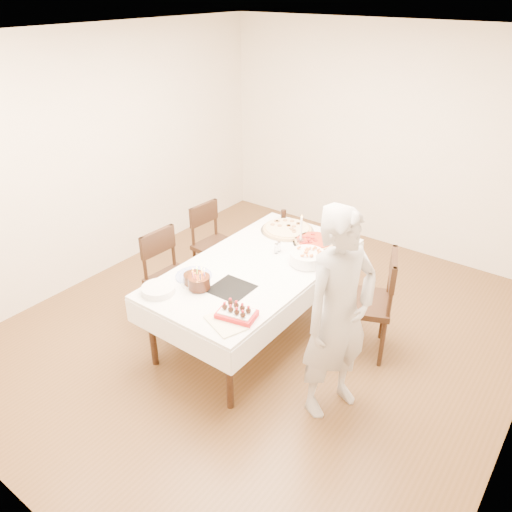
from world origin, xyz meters
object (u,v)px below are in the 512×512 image
Objects in this scene: chair_right_savory at (363,302)px; cola_glass at (284,215)px; layer_cake at (194,279)px; chair_left_dessert at (175,280)px; strawberry_box at (237,314)px; pizza_white at (287,229)px; birthday_cake at (199,279)px; chair_left_savory at (218,247)px; taper_candle at (301,230)px; pizza_pepperoni at (315,241)px; pasta_bowl at (307,258)px; dining_table at (256,299)px; person at (338,316)px.

cola_glass is at bearing 131.23° from chair_right_savory.
layer_cake is at bearing -85.59° from cola_glass.
chair_left_dessert is 1.21m from strawberry_box.
pizza_white is 1.38m from birthday_cake.
chair_left_savory is at bearing -134.68° from cola_glass.
taper_candle is at bearing -129.44° from chair_left_dessert.
pizza_pepperoni is 1.32× the size of pasta_bowl.
birthday_cake is (-0.15, -0.61, 0.47)m from dining_table.
cola_glass is at bearing 97.49° from birthday_cake.
birthday_cake is at bearing -19.79° from layer_cake.
person is 7.58× the size of layer_cake.
pasta_bowl is at bearing -146.15° from chair_left_dessert.
chair_left_dessert is 2.25× the size of pizza_pepperoni.
chair_left_savory is 3.14× the size of strawberry_box.
layer_cake is 0.77× the size of strawberry_box.
dining_table is 4.95× the size of pizza_pepperoni.
chair_right_savory is (0.93, 0.36, 0.14)m from dining_table.
strawberry_box reaches higher than dining_table.
chair_right_savory is 1.46m from cola_glass.
chair_right_savory is 4.46× the size of layer_cake.
chair_left_savory is 2.86× the size of pasta_bowl.
pizza_white is 2.95× the size of birthday_cake.
chair_right_savory is 0.86m from person.
chair_right_savory is at bearing -25.80° from cola_glass.
chair_left_dessert is at bearing 155.87° from birthday_cake.
chair_left_savory is 0.81m from cola_glass.
person is 1.38m from taper_candle.
pasta_bowl is 2.96× the size of cola_glass.
chair_left_savory is 4.95× the size of birthday_cake.
dining_table is 0.83m from pizza_pepperoni.
pasta_bowl reaches higher than pizza_pepperoni.
person is at bearing -43.63° from pizza_white.
birthday_cake is at bearing -89.30° from pizza_white.
strawberry_box is at bearing -89.65° from pasta_bowl.
chair_right_savory is 1.53m from layer_cake.
chair_left_savory is at bearing 135.78° from strawberry_box.
pizza_pepperoni is at bearing -26.62° from cola_glass.
taper_candle is (-0.96, 0.99, 0.04)m from person.
pizza_white is 0.37m from taper_candle.
birthday_cake is (0.02, -1.38, 0.08)m from pizza_white.
pizza_white is at bearing -153.06° from chair_left_savory.
birthday_cake reaches higher than cola_glass.
pizza_pepperoni is 0.42m from pasta_bowl.
person is 2.00m from cola_glass.
taper_candle reaches higher than pizza_white.
taper_candle reaches higher than pizza_pepperoni.
pasta_bowl is (-0.57, -0.05, 0.29)m from chair_right_savory.
chair_left_savory is 1.26m from layer_cake.
chair_left_savory reaches higher than birthday_cake.
pizza_white is 1.70× the size of pasta_bowl.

